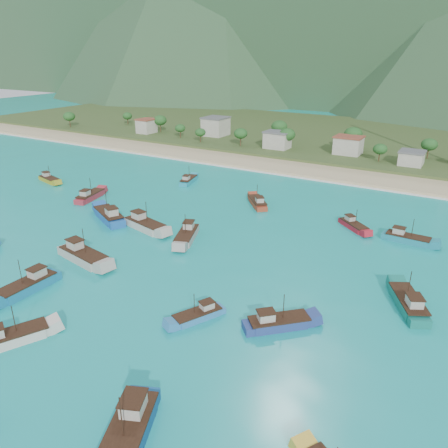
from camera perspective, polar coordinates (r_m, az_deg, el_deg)
The scene contains 22 objects.
ground at distance 76.66m, azimuth -4.59°, elevation -6.92°, with size 600.00×600.00×0.00m, color #0D9592.
beach at distance 143.98m, azimuth 13.79°, elevation 6.43°, with size 400.00×18.00×1.20m, color beige.
land at distance 201.85m, azimuth 19.15°, elevation 10.20°, with size 400.00×110.00×2.40m, color #385123.
surf_line at distance 135.22m, azimuth 12.56°, elevation 5.55°, with size 400.00×2.50×0.08m, color white.
village at distance 162.57m, azimuth 19.48°, elevation 9.27°, with size 214.31×25.23×7.49m.
vegetation at distance 169.28m, azimuth 13.00°, elevation 10.58°, with size 277.26×25.98×8.90m.
boat_0 at distance 100.47m, azimuth 16.55°, elevation -0.26°, with size 8.04×7.50×5.02m.
boat_1 at distance 120.53m, azimuth -17.10°, elevation 3.45°, with size 5.25×10.60×6.02m.
boat_2 at distance 63.98m, azimuth 7.02°, elevation -12.78°, with size 9.01×8.77×5.73m.
boat_3 at distance 78.92m, azimuth -24.21°, elevation -7.44°, with size 3.29×10.85×6.40m.
boat_4 at distance 91.03m, azimuth -4.88°, elevation -1.56°, with size 6.85×11.05×6.29m.
boat_6 at distance 110.80m, azimuth 4.41°, elevation 2.75°, with size 8.37×9.13×5.66m.
boat_7 at distance 140.77m, azimuth -21.86°, elevation 5.38°, with size 9.52×4.86×5.40m.
boat_9 at distance 49.46m, azimuth -12.48°, elevation -25.41°, with size 8.07×12.58×7.18m.
boat_10 at distance 97.02m, azimuth 22.77°, elevation -1.83°, with size 9.70×3.28×5.66m.
boat_14 at distance 73.25m, azimuth 22.93°, elevation -9.58°, with size 7.73×10.93×6.31m.
boat_15 at distance 130.38m, azimuth -4.66°, elevation 5.66°, with size 4.69×9.27×5.26m.
boat_18 at distance 85.76m, azimuth -17.92°, elevation -4.04°, with size 12.56×5.64×7.16m.
boat_20 at distance 97.43m, azimuth -10.29°, elevation -0.16°, with size 12.21×6.13×6.93m.
boat_22 at distance 67.06m, azimuth -26.02°, elevation -13.30°, with size 7.13×10.33×5.94m.
boat_23 at distance 104.23m, azimuth -14.77°, elevation 0.98°, with size 12.60×8.83×7.26m.
boat_24 at distance 65.53m, azimuth -3.37°, elevation -11.88°, with size 5.74×8.36×4.80m.
Camera 1 is at (39.30, -54.52, 36.88)m, focal length 35.00 mm.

